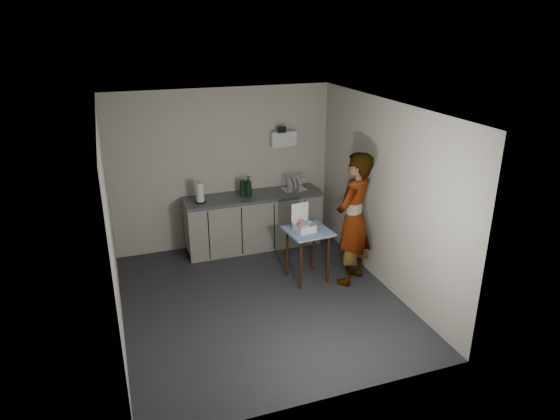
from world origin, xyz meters
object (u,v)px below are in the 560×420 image
object	(u,v)px
paper_towel	(200,193)
bakery_box	(304,225)
dish_rack	(294,187)
soap_bottle	(248,186)
standing_man	(353,219)
kitchen_counter	(253,223)
side_table	(308,237)
soda_can	(244,191)
dark_bottle	(243,188)

from	to	relation	value
paper_towel	bakery_box	size ratio (longest dim) A/B	0.86
bakery_box	dish_rack	bearing A→B (deg)	68.00
soap_bottle	bakery_box	bearing A→B (deg)	-72.12
standing_man	soap_bottle	size ratio (longest dim) A/B	5.93
kitchen_counter	bakery_box	size ratio (longest dim) A/B	6.01
kitchen_counter	standing_man	bearing A→B (deg)	-57.78
standing_man	bakery_box	world-z (taller)	standing_man
paper_towel	bakery_box	world-z (taller)	paper_towel
bakery_box	side_table	bearing A→B (deg)	-19.37
soap_bottle	paper_towel	bearing A→B (deg)	-175.62
kitchen_counter	standing_man	distance (m)	1.95
side_table	soap_bottle	size ratio (longest dim) A/B	2.38
kitchen_counter	paper_towel	bearing A→B (deg)	-176.43
dish_rack	soda_can	bearing A→B (deg)	178.37
soda_can	bakery_box	distance (m)	1.44
kitchen_counter	bakery_box	xyz separation A→B (m)	(0.36, -1.32, 0.43)
dark_bottle	kitchen_counter	bearing A→B (deg)	-0.21
kitchen_counter	paper_towel	xyz separation A→B (m)	(-0.86, -0.05, 0.63)
soap_bottle	dark_bottle	world-z (taller)	soap_bottle
soda_can	dark_bottle	distance (m)	0.08
soap_bottle	bakery_box	size ratio (longest dim) A/B	0.87
kitchen_counter	dish_rack	world-z (taller)	dish_rack
dish_rack	bakery_box	world-z (taller)	dish_rack
standing_man	paper_towel	distance (m)	2.41
side_table	soda_can	bearing A→B (deg)	107.01
dark_bottle	paper_towel	bearing A→B (deg)	-175.56
soap_bottle	soda_can	bearing A→B (deg)	161.35
kitchen_counter	soap_bottle	size ratio (longest dim) A/B	6.90
soda_can	dish_rack	world-z (taller)	dish_rack
soap_bottle	bakery_box	xyz separation A→B (m)	(0.43, -1.33, -0.21)
standing_man	soda_can	distance (m)	1.97
kitchen_counter	soda_can	distance (m)	0.57
paper_towel	dark_bottle	bearing A→B (deg)	4.44
soda_can	paper_towel	bearing A→B (deg)	-173.65
side_table	soap_bottle	bearing A→B (deg)	105.04
kitchen_counter	side_table	bearing A→B (deg)	-72.39
dark_bottle	soda_can	bearing A→B (deg)	39.52
bakery_box	standing_man	bearing A→B (deg)	-29.54
kitchen_counter	dark_bottle	bearing A→B (deg)	179.79
paper_towel	side_table	bearing A→B (deg)	-44.97
dark_bottle	bakery_box	size ratio (longest dim) A/B	0.73
soda_can	bakery_box	xyz separation A→B (m)	(0.49, -1.35, -0.12)
kitchen_counter	paper_towel	world-z (taller)	paper_towel
side_table	standing_man	xyz separation A→B (m)	(0.58, -0.25, 0.29)
dark_bottle	dish_rack	xyz separation A→B (m)	(0.88, 0.00, -0.07)
side_table	dish_rack	xyz separation A→B (m)	(0.30, 1.34, 0.30)
side_table	bakery_box	distance (m)	0.19
paper_towel	bakery_box	xyz separation A→B (m)	(1.22, -1.26, -0.20)
standing_man	kitchen_counter	bearing A→B (deg)	-94.65
soda_can	paper_towel	xyz separation A→B (m)	(-0.73, -0.08, 0.08)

